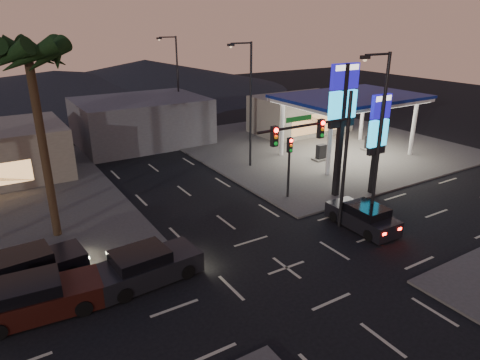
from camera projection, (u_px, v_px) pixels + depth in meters
ground at (286, 268)px, 21.19m from camera, size 140.00×140.00×0.00m
corner_lot_ne at (316, 145)px, 41.80m from camera, size 24.00×24.00×0.12m
gas_station at (351, 100)px, 36.85m from camera, size 12.20×8.20×5.47m
convenience_store at (300, 114)px, 46.08m from camera, size 10.00×6.00×4.00m
pylon_sign_tall at (343, 105)px, 27.52m from camera, size 2.20×0.35×9.00m
pylon_sign_short at (378, 129)px, 28.57m from camera, size 1.60×0.35×7.00m
traffic_signal_mast at (323, 146)px, 22.79m from camera, size 6.10×0.39×8.00m
pedestal_signal at (289, 158)px, 28.43m from camera, size 0.32×0.39×4.30m
streetlight_near at (378, 133)px, 23.33m from camera, size 2.14×0.25×10.00m
streetlight_mid at (249, 99)px, 33.67m from camera, size 2.14×0.25×10.00m
streetlight_far at (176, 79)px, 44.79m from camera, size 2.14×0.25×10.00m
palm_a at (29, 66)px, 20.97m from camera, size 4.41×4.41×10.86m
building_far_mid at (141, 121)px, 42.07m from camera, size 12.00×9.00×4.40m
hill_right at (146, 74)px, 75.42m from camera, size 50.00×50.00×5.00m
hill_center at (56, 84)px, 68.18m from camera, size 60.00×60.00×4.00m
car_lane_a_front at (146, 266)px, 19.90m from camera, size 5.16×2.44×1.64m
car_lane_a_mid at (37, 298)px, 17.62m from camera, size 5.23×2.50×1.66m
car_lane_b_front at (27, 266)px, 20.04m from camera, size 4.60×2.06×1.48m
car_lane_b_mid at (31, 267)px, 19.91m from camera, size 4.92×2.37×1.56m
suv_station at (363, 217)px, 25.06m from camera, size 2.05×4.52×1.49m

